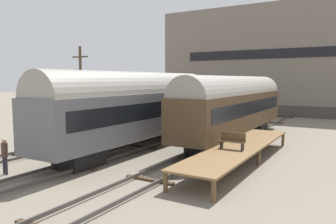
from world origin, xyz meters
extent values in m
plane|color=slate|center=(0.00, 0.00, 0.00)|extent=(200.00, 200.00, 0.00)
cube|color=#4C4742|center=(-5.44, 0.00, 0.18)|extent=(0.08, 60.00, 0.16)
cube|color=#4C4742|center=(-4.01, 0.00, 0.18)|extent=(0.08, 60.00, 0.16)
cube|color=#3D2D1E|center=(-4.73, -3.00, 0.05)|extent=(2.60, 0.24, 0.10)
cube|color=#3D2D1E|center=(-4.73, 3.00, 0.05)|extent=(2.60, 0.24, 0.10)
cube|color=#3D2D1E|center=(-4.73, 9.00, 0.05)|extent=(2.60, 0.24, 0.10)
cube|color=#3D2D1E|center=(-4.73, 15.00, 0.05)|extent=(2.60, 0.24, 0.10)
cube|color=#3D2D1E|center=(-4.73, 21.00, 0.05)|extent=(2.60, 0.24, 0.10)
cube|color=#3D2D1E|center=(-4.73, 27.00, 0.05)|extent=(2.60, 0.24, 0.10)
cube|color=#4C4742|center=(-0.72, 0.00, 0.18)|extent=(0.08, 60.00, 0.16)
cube|color=#4C4742|center=(0.72, 0.00, 0.18)|extent=(0.08, 60.00, 0.16)
cube|color=#3D2D1E|center=(0.00, -3.00, 0.05)|extent=(2.60, 0.24, 0.10)
cube|color=#3D2D1E|center=(0.00, 3.00, 0.05)|extent=(2.60, 0.24, 0.10)
cube|color=#3D2D1E|center=(0.00, 9.00, 0.05)|extent=(2.60, 0.24, 0.10)
cube|color=#3D2D1E|center=(0.00, 15.00, 0.05)|extent=(2.60, 0.24, 0.10)
cube|color=#3D2D1E|center=(0.00, 21.00, 0.05)|extent=(2.60, 0.24, 0.10)
cube|color=#3D2D1E|center=(0.00, 27.00, 0.05)|extent=(2.60, 0.24, 0.10)
cube|color=#4C4742|center=(4.01, 0.00, 0.18)|extent=(0.08, 60.00, 0.16)
cube|color=#4C4742|center=(5.44, 0.00, 0.18)|extent=(0.08, 60.00, 0.16)
cube|color=#3D2D1E|center=(4.73, -3.00, 0.05)|extent=(2.60, 0.24, 0.10)
cube|color=#3D2D1E|center=(4.73, 3.00, 0.05)|extent=(2.60, 0.24, 0.10)
cube|color=#3D2D1E|center=(4.73, 9.00, 0.05)|extent=(2.60, 0.24, 0.10)
cube|color=#3D2D1E|center=(4.73, 15.00, 0.05)|extent=(2.60, 0.24, 0.10)
cube|color=#3D2D1E|center=(4.73, 21.00, 0.05)|extent=(2.60, 0.24, 0.10)
cube|color=#3D2D1E|center=(4.73, 27.00, 0.05)|extent=(2.60, 0.24, 0.10)
cube|color=black|center=(4.73, 14.49, 0.50)|extent=(1.80, 2.40, 1.00)
cube|color=black|center=(4.73, 3.32, 0.50)|extent=(1.80, 2.40, 1.00)
cube|color=#4C3823|center=(4.73, 8.91, 2.35)|extent=(2.81, 17.19, 2.70)
cube|color=black|center=(4.73, 8.91, 2.68)|extent=(2.85, 15.81, 0.97)
cylinder|color=gray|center=(4.73, 8.91, 3.70)|extent=(2.66, 16.85, 2.66)
cube|color=black|center=(0.00, 7.90, 0.50)|extent=(1.80, 2.40, 1.00)
cube|color=black|center=(0.00, -2.84, 0.50)|extent=(1.80, 2.40, 1.00)
cube|color=slate|center=(0.00, 2.53, 2.43)|extent=(2.98, 16.53, 2.87)
cube|color=black|center=(0.00, 2.53, 2.78)|extent=(3.02, 15.20, 1.03)
cylinder|color=gray|center=(0.00, 2.53, 3.87)|extent=(2.84, 16.20, 2.84)
cube|color=black|center=(-4.73, 13.78, 0.50)|extent=(1.80, 2.40, 1.00)
cube|color=black|center=(-4.73, 3.33, 0.50)|extent=(1.80, 2.40, 1.00)
cube|color=#1E4228|center=(-4.73, 8.56, 2.32)|extent=(3.04, 16.08, 2.64)
cube|color=black|center=(-4.73, 8.56, 2.64)|extent=(3.08, 14.80, 0.95)
cylinder|color=gray|center=(-4.73, 8.56, 3.64)|extent=(2.89, 15.76, 2.89)
cube|color=brown|center=(7.29, 2.47, 0.94)|extent=(2.49, 13.21, 0.10)
cylinder|color=brown|center=(6.19, -3.98, 0.44)|extent=(0.20, 0.20, 0.89)
cylinder|color=brown|center=(8.39, -3.98, 0.44)|extent=(0.20, 0.20, 0.89)
cylinder|color=brown|center=(6.19, 8.93, 0.44)|extent=(0.20, 0.20, 0.89)
cylinder|color=brown|center=(8.39, 8.93, 0.44)|extent=(0.20, 0.20, 0.89)
cylinder|color=brown|center=(6.19, 2.47, 0.44)|extent=(0.20, 0.20, 0.89)
cylinder|color=brown|center=(8.39, 2.47, 0.44)|extent=(0.20, 0.20, 0.89)
cube|color=brown|center=(7.21, 1.33, 1.42)|extent=(1.40, 0.40, 0.06)
cube|color=brown|center=(7.21, 1.50, 1.67)|extent=(1.40, 0.06, 0.45)
cube|color=black|center=(6.62, 1.33, 1.19)|extent=(0.06, 0.40, 0.40)
cube|color=black|center=(7.81, 1.33, 1.19)|extent=(0.06, 0.40, 0.40)
cylinder|color=#282833|center=(-2.20, -5.85, 0.44)|extent=(0.12, 0.12, 0.88)
cylinder|color=#282833|center=(-2.00, -5.85, 0.44)|extent=(0.12, 0.12, 0.88)
cylinder|color=#4C382D|center=(-2.10, -5.85, 1.25)|extent=(0.32, 0.32, 0.74)
sphere|color=tan|center=(-2.10, -5.85, 1.74)|extent=(0.24, 0.24, 0.24)
cylinder|color=#473828|center=(-8.36, 5.58, 3.84)|extent=(0.24, 0.24, 7.67)
cube|color=#473828|center=(-8.36, 5.58, 6.75)|extent=(1.80, 0.12, 0.12)
cube|color=#46403A|center=(1.27, 34.56, 0.73)|extent=(28.91, 13.21, 1.47)
cube|color=slate|center=(1.27, 34.56, 8.06)|extent=(28.91, 13.21, 13.20)
cube|color=black|center=(1.27, 27.91, 8.06)|extent=(20.23, 0.10, 1.20)
camera|label=1|loc=(13.17, -15.51, 4.79)|focal=35.00mm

